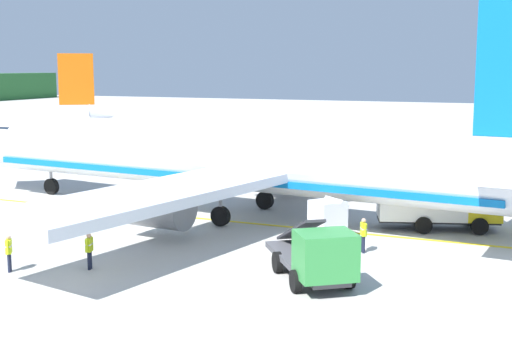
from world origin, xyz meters
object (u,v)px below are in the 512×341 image
Objects in this scene: crew_loader_left at (89,248)px; crew_supervisor at (425,188)px; service_truck_fuel at (436,200)px; service_truck_baggage at (317,256)px; airliner_foreground at (230,158)px; cargo_container_far at (328,220)px; crew_marshaller at (363,232)px; crew_loader_right at (9,250)px.

crew_supervisor reaches higher than crew_loader_left.
service_truck_fuel is 12.06m from service_truck_baggage.
airliner_foreground is at bearing 129.00° from crew_supervisor.
cargo_container_far is 1.41× the size of crew_supervisor.
service_truck_fuel reaches higher than service_truck_baggage.
airliner_foreground reaches higher than cargo_container_far.
crew_loader_left is at bearing 100.32° from service_truck_baggage.
crew_marshaller reaches higher than crew_loader_left.
crew_loader_left is (-1.77, 9.70, -0.24)m from service_truck_baggage.
crew_loader_right is at bearing 118.97° from crew_loader_left.
crew_loader_left is (-7.25, 10.24, -0.04)m from crew_marshaller.
crew_marshaller is at bearing -129.87° from cargo_container_far.
crew_loader_left is at bearing 136.77° from service_truck_fuel.
crew_loader_left is at bearing -61.03° from crew_loader_right.
crew_marshaller is at bearing -5.63° from service_truck_baggage.
airliner_foreground is 26.00× the size of crew_loader_left.
airliner_foreground is 25.12× the size of crew_marshaller.
service_truck_baggage reaches higher than cargo_container_far.
crew_supervisor reaches higher than crew_loader_right.
cargo_container_far reaches higher than crew_loader_left.
airliner_foreground is 25.51× the size of crew_loader_right.
service_truck_baggage is 5.51m from crew_marshaller.
crew_marshaller is 15.89m from crew_loader_right.
cargo_container_far is 1.48× the size of crew_loader_left.
service_truck_fuel is 3.99× the size of crew_supervisor.
service_truck_fuel is 1.09× the size of service_truck_baggage.
crew_supervisor is at bearing -15.24° from cargo_container_far.
service_truck_baggage is 3.66× the size of crew_supervisor.
service_truck_fuel is at bearing -43.23° from crew_loader_left.
service_truck_baggage is (-11.69, 2.94, -0.44)m from service_truck_fuel.
airliner_foreground is 10.83m from crew_marshaller.
crew_marshaller is at bearing 158.84° from service_truck_fuel.
crew_loader_left is at bearing 175.43° from airliner_foreground.
cargo_container_far is at bearing 164.76° from crew_supervisor.
crew_supervisor is (20.42, -10.97, 0.05)m from crew_loader_left.
service_truck_fuel reaches higher than crew_loader_right.
airliner_foreground is 6.22× the size of service_truck_fuel.
cargo_container_far is at bearing -114.34° from airliner_foreground.
crew_marshaller is (-1.95, -2.33, -0.01)m from cargo_container_far.
service_truck_fuel reaches higher than crew_loader_left.
service_truck_fuel is at bearing -84.49° from airliner_foreground.
crew_loader_left is at bearing 139.27° from cargo_container_far.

